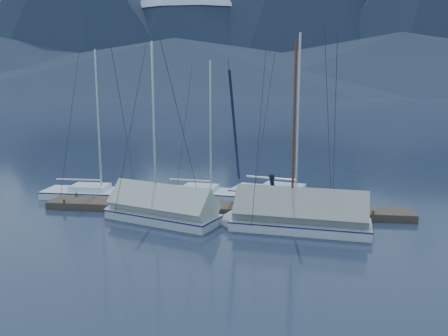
{
  "coord_description": "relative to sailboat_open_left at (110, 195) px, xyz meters",
  "views": [
    {
      "loc": [
        3.11,
        -20.42,
        6.32
      ],
      "look_at": [
        0.0,
        2.0,
        2.2
      ],
      "focal_mm": 38.0,
      "sensor_mm": 36.0,
      "label": 1
    }
  ],
  "objects": [
    {
      "name": "ground",
      "position": [
        6.63,
        -3.94,
        -0.15
      ],
      "size": [
        1000.0,
        1000.0,
        0.0
      ],
      "primitive_type": "plane",
      "color": "#161E31",
      "rests_on": "ground"
    },
    {
      "name": "mountain_range",
      "position": [
        10.76,
        366.51,
        58.5
      ],
      "size": [
        877.0,
        584.0,
        150.5
      ],
      "color": "#475675",
      "rests_on": "ground"
    },
    {
      "name": "dock",
      "position": [
        6.63,
        -1.94,
        -0.05
      ],
      "size": [
        18.0,
        1.5,
        0.54
      ],
      "color": "#382D23",
      "rests_on": "ground"
    },
    {
      "name": "mooring_posts",
      "position": [
        6.13,
        -1.94,
        0.2
      ],
      "size": [
        15.12,
        1.52,
        0.35
      ],
      "color": "#382D23",
      "rests_on": "ground"
    },
    {
      "name": "sailboat_open_left",
      "position": [
        0.0,
        0.0,
        0.0
      ],
      "size": [
        6.67,
        2.86,
        8.81
      ],
      "color": "white",
      "rests_on": "ground"
    },
    {
      "name": "sailboat_open_mid",
      "position": [
        5.95,
        0.81,
        -0.01
      ],
      "size": [
        6.37,
        2.75,
        8.2
      ],
      "color": "silver",
      "rests_on": "ground"
    },
    {
      "name": "sailboat_open_right",
      "position": [
        10.67,
        0.83,
        0.02
      ],
      "size": [
        7.61,
        3.96,
        9.69
      ],
      "color": "silver",
      "rests_on": "ground"
    },
    {
      "name": "sailboat_covered_near",
      "position": [
        9.79,
        -4.24,
        0.29
      ],
      "size": [
        7.11,
        3.12,
        8.97
      ],
      "color": "silver",
      "rests_on": "ground"
    },
    {
      "name": "sailboat_covered_far",
      "position": [
        3.6,
        -3.71,
        0.28
      ],
      "size": [
        6.59,
        3.99,
        8.87
      ],
      "color": "silver",
      "rests_on": "ground"
    },
    {
      "name": "person",
      "position": [
        8.99,
        -1.83,
        0.99
      ],
      "size": [
        0.45,
        0.63,
        1.6
      ],
      "primitive_type": "imported",
      "rotation": [
        0.0,
        0.0,
        1.45
      ],
      "color": "black",
      "rests_on": "dock"
    }
  ]
}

